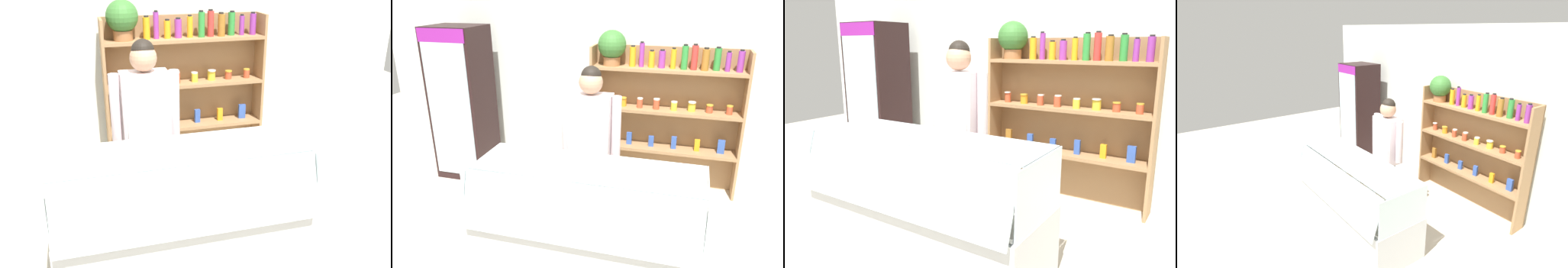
% 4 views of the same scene
% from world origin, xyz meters
% --- Properties ---
extents(ground_plane, '(12.00, 12.00, 0.00)m').
position_xyz_m(ground_plane, '(0.00, 0.00, 0.00)').
color(ground_plane, beige).
extents(back_wall, '(6.80, 0.10, 2.70)m').
position_xyz_m(back_wall, '(0.00, 2.06, 1.35)').
color(back_wall, silver).
rests_on(back_wall, ground).
extents(drinks_fridge, '(0.66, 0.59, 1.97)m').
position_xyz_m(drinks_fridge, '(-1.98, 1.51, 0.98)').
color(drinks_fridge, black).
rests_on(drinks_fridge, ground).
extents(shelving_unit, '(1.79, 0.33, 1.94)m').
position_xyz_m(shelving_unit, '(0.48, 1.81, 1.14)').
color(shelving_unit, '#9E754C').
rests_on(shelving_unit, ground).
extents(deli_display_case, '(1.94, 0.78, 1.01)m').
position_xyz_m(deli_display_case, '(0.12, 0.02, 0.31)').
color(deli_display_case, silver).
rests_on(deli_display_case, ground).
extents(shop_clerk, '(0.59, 0.25, 1.73)m').
position_xyz_m(shop_clerk, '(-0.02, 0.68, 1.03)').
color(shop_clerk, '#4C4233').
rests_on(shop_clerk, ground).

